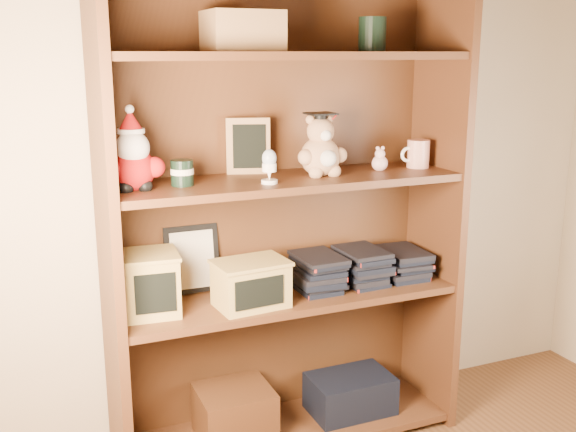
# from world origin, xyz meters

# --- Properties ---
(bookcase) EXTENTS (1.20, 0.35, 1.60)m
(bookcase) POSITION_xyz_m (0.09, 1.36, 0.78)
(bookcase) COLOR #502C16
(bookcase) RESTS_ON ground
(shelf_lower) EXTENTS (1.14, 0.33, 0.02)m
(shelf_lower) POSITION_xyz_m (0.09, 1.30, 0.54)
(shelf_lower) COLOR #502C16
(shelf_lower) RESTS_ON ground
(shelf_upper) EXTENTS (1.14, 0.33, 0.02)m
(shelf_upper) POSITION_xyz_m (0.09, 1.30, 0.94)
(shelf_upper) COLOR #502C16
(shelf_upper) RESTS_ON ground
(santa_plush) EXTENTS (0.18, 0.13, 0.26)m
(santa_plush) POSITION_xyz_m (-0.41, 1.30, 1.04)
(santa_plush) COLOR #A50F0F
(santa_plush) RESTS_ON shelf_upper
(teachers_tin) EXTENTS (0.07, 0.07, 0.08)m
(teachers_tin) POSITION_xyz_m (-0.26, 1.30, 0.99)
(teachers_tin) COLOR black
(teachers_tin) RESTS_ON shelf_upper
(chalkboard_plaque) EXTENTS (0.14, 0.10, 0.19)m
(chalkboard_plaque) POSITION_xyz_m (-0.01, 1.42, 1.04)
(chalkboard_plaque) COLOR #9E7547
(chalkboard_plaque) RESTS_ON shelf_upper
(egg_cup) EXTENTS (0.05, 0.05, 0.11)m
(egg_cup) POSITION_xyz_m (-0.00, 1.23, 1.01)
(egg_cup) COLOR white
(egg_cup) RESTS_ON shelf_upper
(grad_teddy_bear) EXTENTS (0.17, 0.15, 0.21)m
(grad_teddy_bear) POSITION_xyz_m (0.21, 1.30, 1.03)
(grad_teddy_bear) COLOR tan
(grad_teddy_bear) RESTS_ON shelf_upper
(pink_figurine) EXTENTS (0.06, 0.06, 0.09)m
(pink_figurine) POSITION_xyz_m (0.43, 1.30, 0.98)
(pink_figurine) COLOR beige
(pink_figurine) RESTS_ON shelf_upper
(teacher_mug) EXTENTS (0.11, 0.08, 0.10)m
(teacher_mug) POSITION_xyz_m (0.59, 1.30, 1.00)
(teacher_mug) COLOR silver
(teacher_mug) RESTS_ON shelf_upper
(certificate_frame) EXTENTS (0.19, 0.05, 0.23)m
(certificate_frame) POSITION_xyz_m (-0.20, 1.44, 0.67)
(certificate_frame) COLOR black
(certificate_frame) RESTS_ON shelf_lower
(treats_box) EXTENTS (0.19, 0.19, 0.20)m
(treats_box) POSITION_xyz_m (-0.38, 1.30, 0.65)
(treats_box) COLOR tan
(treats_box) RESTS_ON shelf_lower
(pencils_box) EXTENTS (0.24, 0.18, 0.15)m
(pencils_box) POSITION_xyz_m (-0.07, 1.24, 0.63)
(pencils_box) COLOR tan
(pencils_box) RESTS_ON shelf_lower
(book_stack_left) EXTENTS (0.14, 0.20, 0.13)m
(book_stack_left) POSITION_xyz_m (0.20, 1.30, 0.61)
(book_stack_left) COLOR black
(book_stack_left) RESTS_ON shelf_lower
(book_stack_mid) EXTENTS (0.14, 0.20, 0.13)m
(book_stack_mid) POSITION_xyz_m (0.37, 1.30, 0.61)
(book_stack_mid) COLOR black
(book_stack_mid) RESTS_ON shelf_lower
(book_stack_right) EXTENTS (0.14, 0.20, 0.10)m
(book_stack_right) POSITION_xyz_m (0.54, 1.30, 0.60)
(book_stack_right) COLOR black
(book_stack_right) RESTS_ON shelf_lower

